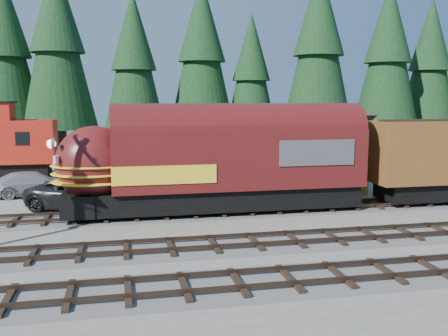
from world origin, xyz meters
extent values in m
plane|color=#6B665B|center=(0.00, 0.00, 0.00)|extent=(120.00, 120.00, 0.00)
cube|color=#38281E|center=(10.00, 4.72, 0.25)|extent=(68.00, 0.08, 0.16)
cube|color=#4C4947|center=(-10.00, 18.00, 0.04)|extent=(32.00, 3.20, 0.08)
cube|color=#38281E|center=(-10.00, 17.28, 0.25)|extent=(32.00, 0.08, 0.16)
cube|color=#38281E|center=(-10.00, 18.72, 0.25)|extent=(32.00, 0.08, 0.16)
cube|color=gold|center=(0.00, 10.50, 1.70)|extent=(12.00, 6.00, 3.40)
cube|color=yellow|center=(0.00, 10.50, 4.12)|extent=(11.88, 3.30, 1.44)
cube|color=white|center=(-6.04, 9.50, 2.20)|extent=(0.06, 2.40, 0.60)
cone|color=black|center=(-19.89, 28.09, 10.77)|extent=(6.57, 6.57, 14.97)
cone|color=black|center=(-15.06, 26.83, 11.20)|extent=(6.83, 6.83, 15.56)
cone|color=black|center=(-8.26, 25.78, 9.53)|extent=(5.81, 5.81, 13.24)
cone|color=black|center=(-1.62, 27.30, 10.58)|extent=(6.46, 6.46, 14.71)
cone|color=black|center=(3.35, 27.05, 8.64)|extent=(5.27, 5.27, 12.01)
cone|color=black|center=(9.39, 24.52, 11.17)|extent=(6.81, 6.81, 15.52)
cone|color=black|center=(16.78, 24.54, 10.55)|extent=(6.44, 6.44, 14.66)
cone|color=black|center=(22.88, 26.54, 9.92)|extent=(6.05, 6.05, 13.79)
cube|color=black|center=(-4.27, 4.00, 0.90)|extent=(14.78, 2.64, 1.14)
cube|color=#521312|center=(-3.45, 4.00, 3.03)|extent=(13.48, 3.11, 3.11)
ellipsoid|color=#521312|center=(-11.01, 4.00, 2.92)|extent=(3.94, 3.05, 3.84)
cube|color=#38383A|center=(0.39, 4.00, 3.39)|extent=(4.15, 3.17, 1.35)
sphere|color=white|center=(-13.07, 4.00, 3.96)|extent=(0.46, 0.46, 0.46)
imported|color=black|center=(-11.73, 6.63, 0.90)|extent=(7.11, 5.38, 1.80)
imported|color=#A5A8AD|center=(-15.23, 11.45, 0.78)|extent=(5.73, 3.32, 1.56)
camera|label=1|loc=(-9.72, -21.96, 6.19)|focal=40.00mm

